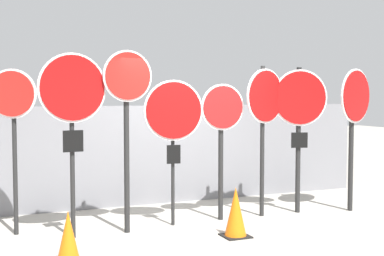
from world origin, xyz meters
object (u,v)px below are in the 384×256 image
at_px(stop_sign_0, 13,112).
at_px(stop_sign_5, 265,108).
at_px(stop_sign_7, 355,110).
at_px(traffic_cone_1, 236,212).
at_px(traffic_cone_0, 68,238).
at_px(stop_sign_4, 222,124).
at_px(stop_sign_2, 127,103).
at_px(stop_sign_6, 300,111).
at_px(stop_sign_3, 174,118).
at_px(stop_sign_1, 73,102).

height_order(stop_sign_0, stop_sign_5, stop_sign_5).
relative_size(stop_sign_7, traffic_cone_1, 3.46).
xyz_separation_m(stop_sign_7, traffic_cone_0, (-4.99, -1.06, -1.41)).
bearing_deg(stop_sign_4, stop_sign_2, -171.84).
bearing_deg(traffic_cone_0, stop_sign_7, 11.99).
distance_m(stop_sign_4, stop_sign_7, 2.38).
bearing_deg(stop_sign_6, stop_sign_4, -165.85).
bearing_deg(stop_sign_2, stop_sign_0, 157.20).
xyz_separation_m(stop_sign_4, traffic_cone_1, (-0.25, -0.95, -1.18)).
relative_size(stop_sign_2, traffic_cone_1, 3.74).
distance_m(stop_sign_0, stop_sign_3, 2.29).
height_order(stop_sign_1, stop_sign_2, stop_sign_2).
xyz_separation_m(stop_sign_0, stop_sign_5, (3.85, -0.35, 0.03)).
bearing_deg(stop_sign_5, stop_sign_6, -19.87).
xyz_separation_m(stop_sign_6, traffic_cone_1, (-1.67, -0.93, -1.37)).
relative_size(stop_sign_0, stop_sign_7, 0.97).
xyz_separation_m(stop_sign_4, traffic_cone_0, (-2.63, -1.32, -1.20)).
bearing_deg(stop_sign_1, stop_sign_0, 139.70).
height_order(stop_sign_2, traffic_cone_1, stop_sign_2).
relative_size(stop_sign_4, traffic_cone_1, 3.08).
relative_size(stop_sign_2, stop_sign_5, 1.07).
bearing_deg(stop_sign_5, stop_sign_2, 164.25).
xyz_separation_m(stop_sign_1, stop_sign_6, (3.77, 0.16, -0.18)).
bearing_deg(stop_sign_7, traffic_cone_1, 173.32).
bearing_deg(stop_sign_6, stop_sign_5, -165.05).
xyz_separation_m(stop_sign_1, stop_sign_2, (0.77, 0.01, -0.03)).
height_order(stop_sign_0, stop_sign_6, stop_sign_6).
relative_size(stop_sign_2, stop_sign_6, 1.07).
distance_m(stop_sign_7, traffic_cone_0, 5.29).
relative_size(stop_sign_1, traffic_cone_0, 3.97).
xyz_separation_m(stop_sign_6, traffic_cone_0, (-4.05, -1.30, -1.40)).
distance_m(stop_sign_0, traffic_cone_1, 3.41).
distance_m(stop_sign_4, traffic_cone_1, 1.54).
height_order(stop_sign_6, traffic_cone_1, stop_sign_6).
height_order(stop_sign_1, stop_sign_5, stop_sign_1).
bearing_deg(stop_sign_1, stop_sign_2, -4.72).
height_order(stop_sign_7, traffic_cone_0, stop_sign_7).
bearing_deg(stop_sign_7, stop_sign_4, 152.12).
xyz_separation_m(stop_sign_3, stop_sign_6, (2.25, 0.02, 0.07)).
distance_m(stop_sign_3, traffic_cone_0, 2.57).
bearing_deg(stop_sign_2, traffic_cone_1, -34.42).
relative_size(stop_sign_1, traffic_cone_1, 3.65).
bearing_deg(stop_sign_0, stop_sign_3, 15.23).
relative_size(stop_sign_5, traffic_cone_0, 3.80).
xyz_separation_m(stop_sign_2, stop_sign_4, (1.58, 0.18, -0.34)).
relative_size(stop_sign_2, stop_sign_3, 1.18).
height_order(stop_sign_2, stop_sign_7, stop_sign_2).
distance_m(stop_sign_0, traffic_cone_0, 2.22).
relative_size(stop_sign_3, stop_sign_4, 1.02).
bearing_deg(traffic_cone_0, stop_sign_1, 76.35).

